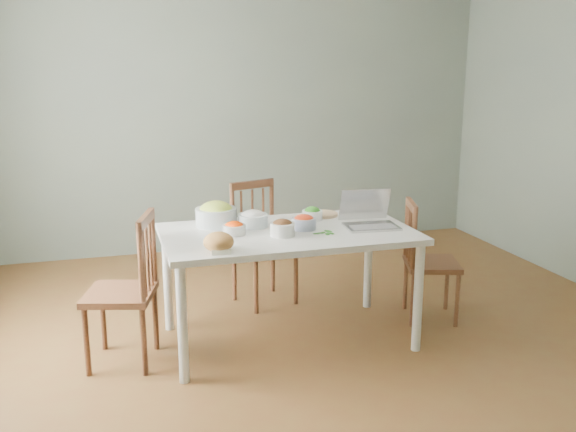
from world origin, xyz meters
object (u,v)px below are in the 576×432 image
object	(u,v)px
dining_table	(288,286)
chair_right	(432,261)
bowl_squash	(216,214)
chair_far	(264,244)
chair_left	(120,290)
laptop	(372,211)
bread_boule	(219,242)

from	to	relation	value
dining_table	chair_right	distance (m)	1.12
chair_right	bowl_squash	xyz separation A→B (m)	(-1.54, 0.21, 0.41)
chair_far	chair_left	world-z (taller)	chair_left
chair_left	laptop	size ratio (longest dim) A/B	2.74
dining_table	bowl_squash	xyz separation A→B (m)	(-0.43, 0.27, 0.46)
chair_left	bowl_squash	distance (m)	0.82
chair_far	laptop	world-z (taller)	laptop
chair_right	laptop	xyz separation A→B (m)	(-0.56, -0.15, 0.44)
dining_table	chair_left	bearing A→B (deg)	-178.65
chair_right	dining_table	bearing A→B (deg)	111.37
chair_right	bread_boule	distance (m)	1.73
chair_left	chair_right	world-z (taller)	chair_left
chair_far	laptop	bearing A→B (deg)	-73.04
chair_right	laptop	size ratio (longest dim) A/B	2.52
bread_boule	chair_right	bearing A→B (deg)	13.81
dining_table	laptop	world-z (taller)	laptop
dining_table	bread_boule	xyz separation A→B (m)	(-0.52, -0.33, 0.44)
dining_table	chair_far	world-z (taller)	chair_far
chair_right	laptop	world-z (taller)	laptop
chair_far	bread_boule	distance (m)	1.24
bowl_squash	bread_boule	bearing A→B (deg)	-98.96
bread_boule	bowl_squash	xyz separation A→B (m)	(0.10, 0.61, 0.02)
chair_far	chair_right	distance (m)	1.27
bowl_squash	laptop	xyz separation A→B (m)	(0.98, -0.36, 0.04)
bread_boule	laptop	distance (m)	1.11
chair_right	bread_boule	size ratio (longest dim) A/B	4.89
dining_table	chair_right	bearing A→B (deg)	3.47
bread_boule	laptop	xyz separation A→B (m)	(1.08, 0.25, 0.06)
chair_left	dining_table	bearing A→B (deg)	107.23
chair_left	chair_right	bearing A→B (deg)	108.30
chair_far	laptop	xyz separation A→B (m)	(0.53, -0.80, 0.41)
chair_left	bread_boule	world-z (taller)	chair_left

